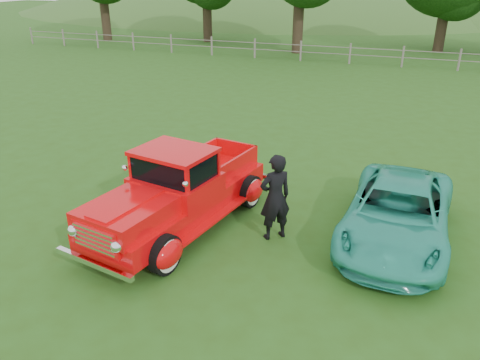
% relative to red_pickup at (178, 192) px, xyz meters
% --- Properties ---
extents(ground, '(140.00, 140.00, 0.00)m').
position_rel_red_pickup_xyz_m(ground, '(0.41, -0.93, -0.80)').
color(ground, '#2A5215').
rests_on(ground, ground).
extents(distant_hills, '(116.00, 60.00, 18.00)m').
position_rel_red_pickup_xyz_m(distant_hills, '(-3.68, 58.53, -5.34)').
color(distant_hills, '#2D5D22').
rests_on(distant_hills, ground).
extents(fence_line, '(48.00, 0.12, 1.20)m').
position_rel_red_pickup_xyz_m(fence_line, '(0.41, 21.07, -0.19)').
color(fence_line, gray).
rests_on(fence_line, ground).
extents(red_pickup, '(2.86, 5.21, 1.78)m').
position_rel_red_pickup_xyz_m(red_pickup, '(0.00, 0.00, 0.00)').
color(red_pickup, black).
rests_on(red_pickup, ground).
extents(teal_sedan, '(2.18, 4.42, 1.20)m').
position_rel_red_pickup_xyz_m(teal_sedan, '(4.40, 1.05, -0.19)').
color(teal_sedan, teal).
rests_on(teal_sedan, ground).
extents(man, '(0.79, 0.78, 1.83)m').
position_rel_red_pickup_xyz_m(man, '(2.05, 0.26, 0.12)').
color(man, black).
rests_on(man, ground).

